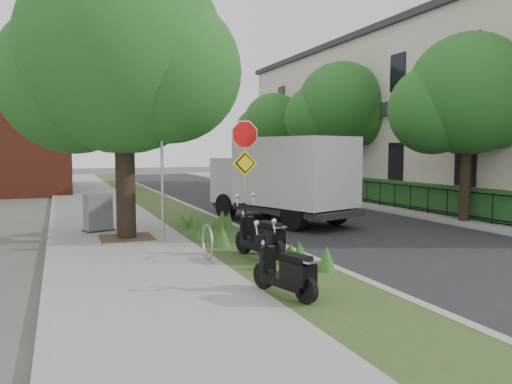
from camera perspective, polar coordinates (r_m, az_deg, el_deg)
ground at (r=12.55m, az=5.70°, el=-6.65°), size 120.00×120.00×0.00m
sidewalk_near at (r=21.11m, az=-17.66°, el=-2.01°), size 3.50×60.00×0.12m
verge at (r=21.47m, az=-10.31°, el=-1.74°), size 2.00×60.00×0.12m
kerb_near at (r=21.68m, az=-7.72°, el=-1.63°), size 0.20×60.00×0.13m
road at (r=22.78m, az=0.86°, el=-1.43°), size 7.00×60.00×0.01m
kerb_far at (r=24.32m, az=8.50°, el=-0.94°), size 0.20×60.00×0.13m
footpath_far at (r=25.21m, az=11.85°, el=-0.80°), size 3.20×60.00×0.12m
street_tree_main at (r=14.06m, az=-15.35°, el=14.12°), size 6.21×5.54×7.66m
bare_post at (r=12.96m, az=-10.69°, el=3.10°), size 0.08×0.08×4.00m
bike_hoop at (r=10.92m, az=-5.55°, el=-5.72°), size 0.06×0.78×0.77m
sign_assembly at (r=12.27m, az=-1.30°, el=4.06°), size 0.94×0.08×3.22m
fence_far at (r=24.62m, az=9.93°, el=0.52°), size 0.04×24.00×1.00m
hedge_far at (r=25.00m, az=11.30°, el=0.57°), size 1.00×24.00×1.10m
terrace_houses at (r=27.10m, az=17.87°, el=8.13°), size 7.40×26.40×8.20m
far_tree_a at (r=18.15m, az=22.80°, el=9.64°), size 4.60×4.10×6.22m
far_tree_b at (r=24.53m, az=9.47°, el=9.16°), size 4.83×4.31×6.56m
far_tree_c at (r=31.62m, az=1.91°, el=7.49°), size 4.37×3.89×5.93m
scooter_near at (r=8.12m, az=3.96°, el=-9.60°), size 0.58×1.49×0.72m
scooter_far at (r=10.85m, az=0.94°, el=-5.61°), size 0.62×1.75×0.84m
box_truck at (r=16.94m, az=3.12°, el=1.87°), size 3.74×5.86×2.48m
utility_cabinet at (r=15.34m, az=-17.60°, el=-2.31°), size 0.95×0.76×1.10m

